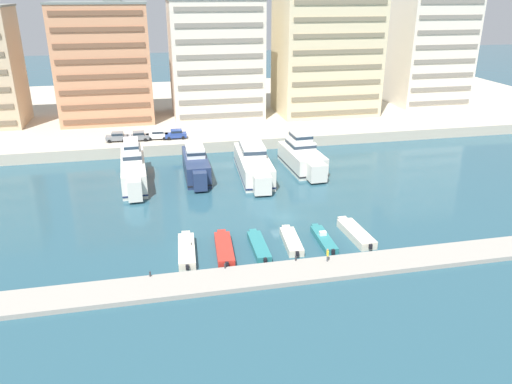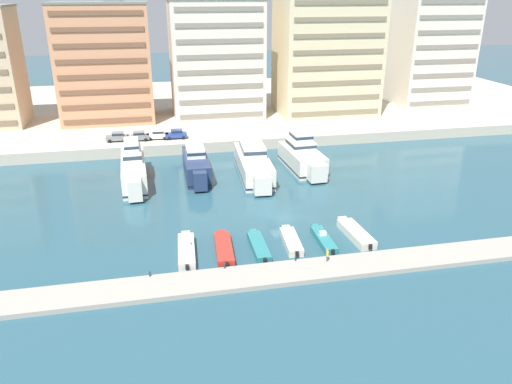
# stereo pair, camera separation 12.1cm
# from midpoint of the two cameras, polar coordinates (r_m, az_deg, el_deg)

# --- Properties ---
(ground_plane) EXTENTS (400.00, 400.00, 0.00)m
(ground_plane) POSITION_cam_midpoint_polar(r_m,az_deg,el_deg) (68.33, 2.81, -2.84)
(ground_plane) COLOR #285160
(quay_promenade) EXTENTS (180.00, 70.00, 2.07)m
(quay_promenade) POSITION_cam_midpoint_polar(r_m,az_deg,el_deg) (129.60, -4.63, 9.64)
(quay_promenade) COLOR #BCB29E
(quay_promenade) RESTS_ON ground
(pier_dock) EXTENTS (120.00, 4.47, 0.54)m
(pier_dock) POSITION_cam_midpoint_polar(r_m,az_deg,el_deg) (55.68, 6.70, -8.85)
(pier_dock) COLOR #9E998E
(pier_dock) RESTS_ON ground
(yacht_ivory_far_left) EXTENTS (4.26, 18.24, 8.39)m
(yacht_ivory_far_left) POSITION_cam_midpoint_polar(r_m,az_deg,el_deg) (82.02, -13.89, 2.69)
(yacht_ivory_far_left) COLOR silver
(yacht_ivory_far_left) RESTS_ON ground
(yacht_navy_left) EXTENTS (3.96, 15.45, 6.59)m
(yacht_navy_left) POSITION_cam_midpoint_polar(r_m,az_deg,el_deg) (83.01, -6.91, 3.09)
(yacht_navy_left) COLOR navy
(yacht_navy_left) RESTS_ON ground
(yacht_ivory_mid_left) EXTENTS (5.69, 19.43, 6.84)m
(yacht_ivory_mid_left) POSITION_cam_midpoint_polar(r_m,az_deg,el_deg) (82.92, -0.33, 3.28)
(yacht_ivory_mid_left) COLOR silver
(yacht_ivory_mid_left) RESTS_ON ground
(yacht_ivory_center_left) EXTENTS (5.58, 15.59, 7.99)m
(yacht_ivory_center_left) POSITION_cam_midpoint_polar(r_m,az_deg,el_deg) (86.38, 5.29, 4.09)
(yacht_ivory_center_left) COLOR silver
(yacht_ivory_center_left) RESTS_ON ground
(motorboat_cream_far_left) EXTENTS (2.34, 8.61, 1.56)m
(motorboat_cream_far_left) POSITION_cam_midpoint_polar(r_m,az_deg,el_deg) (59.17, -7.99, -6.63)
(motorboat_cream_far_left) COLOR beige
(motorboat_cream_far_left) RESTS_ON ground
(motorboat_red_left) EXTENTS (2.42, 8.47, 0.94)m
(motorboat_red_left) POSITION_cam_midpoint_polar(r_m,az_deg,el_deg) (59.32, -3.73, -6.44)
(motorboat_red_left) COLOR red
(motorboat_red_left) RESTS_ON ground
(motorboat_teal_mid_left) EXTENTS (1.79, 7.90, 0.85)m
(motorboat_teal_mid_left) POSITION_cam_midpoint_polar(r_m,az_deg,el_deg) (59.88, 0.25, -6.17)
(motorboat_teal_mid_left) COLOR teal
(motorboat_teal_mid_left) RESTS_ON ground
(motorboat_cream_center_left) EXTENTS (2.26, 7.41, 1.47)m
(motorboat_cream_center_left) POSITION_cam_midpoint_polar(r_m,az_deg,el_deg) (61.06, 3.99, -5.57)
(motorboat_cream_center_left) COLOR beige
(motorboat_cream_center_left) RESTS_ON ground
(motorboat_teal_center) EXTENTS (1.66, 7.51, 1.20)m
(motorboat_teal_center) POSITION_cam_midpoint_polar(r_m,az_deg,el_deg) (62.11, 7.66, -5.31)
(motorboat_teal_center) COLOR teal
(motorboat_teal_center) RESTS_ON ground
(motorboat_cream_center_right) EXTENTS (2.50, 8.42, 0.99)m
(motorboat_cream_center_right) POSITION_cam_midpoint_polar(r_m,az_deg,el_deg) (63.90, 11.25, -4.62)
(motorboat_cream_center_right) COLOR beige
(motorboat_cream_center_right) RESTS_ON ground
(car_grey_far_left) EXTENTS (4.19, 2.12, 1.80)m
(car_grey_far_left) POSITION_cam_midpoint_polar(r_m,az_deg,el_deg) (98.58, -15.61, 6.13)
(car_grey_far_left) COLOR slate
(car_grey_far_left) RESTS_ON quay_promenade
(car_grey_left) EXTENTS (4.12, 1.96, 1.80)m
(car_grey_left) POSITION_cam_midpoint_polar(r_m,az_deg,el_deg) (98.08, -13.34, 6.27)
(car_grey_left) COLOR slate
(car_grey_left) RESTS_ON quay_promenade
(car_white_mid_left) EXTENTS (4.19, 2.12, 1.80)m
(car_white_mid_left) POSITION_cam_midpoint_polar(r_m,az_deg,el_deg) (98.27, -11.24, 6.48)
(car_white_mid_left) COLOR white
(car_white_mid_left) RESTS_ON quay_promenade
(car_blue_center_left) EXTENTS (4.10, 1.93, 1.80)m
(car_blue_center_left) POSITION_cam_midpoint_polar(r_m,az_deg,el_deg) (98.07, -9.17, 6.59)
(car_blue_center_left) COLOR #28428E
(car_blue_center_left) RESTS_ON quay_promenade
(apartment_block_left) EXTENTS (19.62, 15.11, 26.56)m
(apartment_block_left) POSITION_cam_midpoint_polar(r_m,az_deg,el_deg) (114.78, -16.96, 13.96)
(apartment_block_left) COLOR tan
(apartment_block_left) RESTS_ON quay_promenade
(apartment_block_mid_left) EXTENTS (20.13, 16.62, 27.18)m
(apartment_block_mid_left) POSITION_cam_midpoint_polar(r_m,az_deg,el_deg) (115.82, -4.72, 15.03)
(apartment_block_mid_left) COLOR silver
(apartment_block_mid_left) RESTS_ON quay_promenade
(apartment_block_center_left) EXTENTS (22.36, 15.77, 28.45)m
(apartment_block_center_left) POSITION_cam_midpoint_polar(r_m,az_deg,el_deg) (118.22, 7.99, 15.35)
(apartment_block_center_left) COLOR beige
(apartment_block_center_left) RESTS_ON quay_promenade
(apartment_block_center) EXTENTS (17.48, 14.07, 28.36)m
(apartment_block_center) POSITION_cam_midpoint_polar(r_m,az_deg,el_deg) (133.96, 19.30, 15.13)
(apartment_block_center) COLOR silver
(apartment_block_center) RESTS_ON quay_promenade
(pedestrian_near_edge) EXTENTS (0.28, 0.59, 1.55)m
(pedestrian_near_edge) POSITION_cam_midpoint_polar(r_m,az_deg,el_deg) (56.54, 8.12, -7.02)
(pedestrian_near_edge) COLOR #4C515B
(pedestrian_near_edge) RESTS_ON pier_dock
(bollard_west) EXTENTS (0.20, 0.20, 0.61)m
(bollard_west) POSITION_cam_midpoint_polar(r_m,az_deg,el_deg) (54.70, -12.08, -9.11)
(bollard_west) COLOR #2D2D33
(bollard_west) RESTS_ON pier_dock
(bollard_west_mid) EXTENTS (0.20, 0.20, 0.61)m
(bollard_west_mid) POSITION_cam_midpoint_polar(r_m,az_deg,el_deg) (55.06, -3.63, -8.39)
(bollard_west_mid) COLOR #2D2D33
(bollard_west_mid) RESTS_ON pier_dock
(bollard_east_mid) EXTENTS (0.20, 0.20, 0.61)m
(bollard_east_mid) POSITION_cam_midpoint_polar(r_m,az_deg,el_deg) (56.57, 4.51, -7.52)
(bollard_east_mid) COLOR #2D2D33
(bollard_east_mid) RESTS_ON pier_dock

